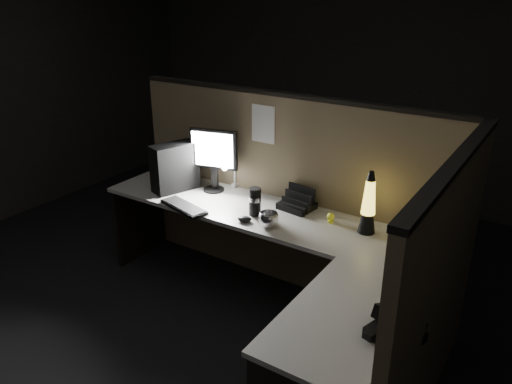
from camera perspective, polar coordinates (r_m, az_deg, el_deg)
The scene contains 17 objects.
floor at distance 3.54m, azimuth -4.56°, elevation -16.59°, with size 6.00×6.00×0.00m, color black.
room_shell at distance 2.82m, azimuth -5.57°, elevation 9.89°, with size 6.00×6.00×6.00m.
partition_back at distance 3.83m, azimuth 3.56°, elevation -0.31°, with size 2.66×0.06×1.50m, color brown.
partition_right at distance 2.72m, azimuth 19.74°, elevation -11.99°, with size 0.06×1.66×1.50m, color brown.
desk at distance 3.30m, azimuth 0.32°, elevation -7.53°, with size 2.60×1.60×0.73m.
pc_tower at distance 3.95m, azimuth -9.27°, elevation 2.81°, with size 0.16×0.36×0.38m, color black.
monitor at distance 3.87m, azimuth -4.86°, elevation 4.34°, with size 0.38×0.16×0.49m.
keyboard at distance 3.67m, azimuth -8.24°, elevation -1.71°, with size 0.41×0.14×0.02m, color black.
mouse at distance 3.43m, azimuth -1.33°, elevation -3.09°, with size 0.10×0.07×0.04m, color black.
clip_lamp at distance 3.92m, azimuth -3.00°, elevation 2.06°, with size 0.04×0.18×0.23m.
organizer at distance 3.63m, azimuth 4.76°, elevation -1.28°, with size 0.26×0.23×0.18m.
lava_lamp at distance 3.30m, azimuth 12.71°, elevation -1.74°, with size 0.11×0.11×0.43m.
travel_mug at distance 3.50m, azimuth -0.13°, elevation -1.10°, with size 0.09×0.09×0.20m, color black.
steel_mug at distance 3.34m, azimuth 1.45°, elevation -3.19°, with size 0.13×0.13×0.10m, color silver.
figurine at distance 3.44m, azimuth 8.54°, elevation -2.79°, with size 0.05×0.05×0.05m, color #F7FF28.
pinned_paper at distance 3.72m, azimuth 0.82°, elevation 7.76°, with size 0.20×0.00×0.28m, color white.
desk_phone at distance 2.45m, azimuth 15.64°, elevation -14.74°, with size 0.27×0.27×0.13m.
Camera 1 is at (1.72, -2.15, 2.23)m, focal length 35.00 mm.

